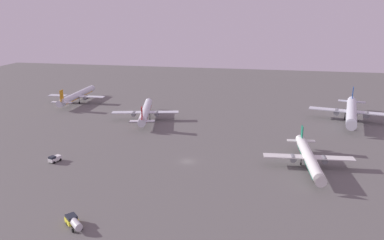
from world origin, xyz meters
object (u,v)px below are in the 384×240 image
object	(u,v)px
airplane_taxiway_distant	(145,112)
cargo_loader	(55,159)
airplane_terminal_side	(352,112)
airplane_mid_apron	(77,96)
airplane_far_stand	(309,157)
fuel_truck	(74,222)

from	to	relation	value
airplane_taxiway_distant	cargo_loader	size ratio (longest dim) A/B	8.45
airplane_terminal_side	cargo_loader	world-z (taller)	airplane_terminal_side
airplane_taxiway_distant	cargo_loader	bearing A→B (deg)	-117.59
airplane_taxiway_distant	cargo_loader	distance (m)	55.69
airplane_taxiway_distant	cargo_loader	world-z (taller)	airplane_taxiway_distant
airplane_terminal_side	airplane_mid_apron	distance (m)	138.12
airplane_far_stand	airplane_taxiway_distant	distance (m)	79.96
airplane_taxiway_distant	airplane_terminal_side	xyz separation A→B (m)	(91.47, 15.04, 0.81)
airplane_far_stand	airplane_taxiway_distant	bearing A→B (deg)	-36.83
airplane_far_stand	airplane_terminal_side	xyz separation A→B (m)	(23.88, 57.78, 1.04)
airplane_terminal_side	fuel_truck	distance (m)	131.44
airplane_taxiway_distant	fuel_truck	distance (m)	89.52
cargo_loader	fuel_truck	distance (m)	43.11
cargo_loader	fuel_truck	xyz separation A→B (m)	(25.14, -35.02, 0.19)
airplane_far_stand	cargo_loader	world-z (taller)	airplane_far_stand
fuel_truck	airplane_mid_apron	bearing A→B (deg)	68.94
airplane_mid_apron	cargo_loader	bearing A→B (deg)	-69.42
cargo_loader	airplane_far_stand	bearing A→B (deg)	-152.70
airplane_mid_apron	fuel_truck	size ratio (longest dim) A/B	6.57
airplane_terminal_side	cargo_loader	bearing A→B (deg)	44.23
airplane_terminal_side	fuel_truck	xyz separation A→B (m)	(-80.51, -103.86, -3.21)
airplane_taxiway_distant	airplane_terminal_side	bearing A→B (deg)	-3.48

